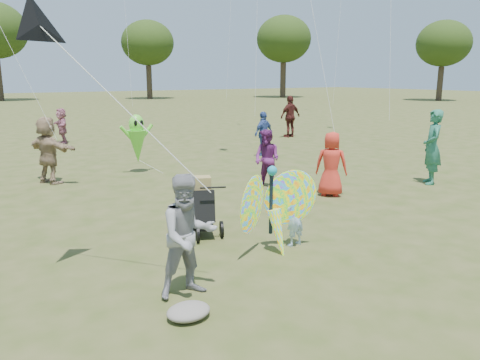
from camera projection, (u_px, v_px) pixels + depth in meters
name	position (u px, v px, depth m)	size (l,w,h in m)	color
ground	(305.00, 267.00, 7.09)	(160.00, 160.00, 0.00)	#51592B
child_girl	(295.00, 217.00, 7.89)	(0.37, 0.24, 1.02)	#ACCEF4
adult_man	(188.00, 236.00, 6.04)	(0.79, 0.62, 1.63)	gray
grey_bag	(188.00, 311.00, 5.59)	(0.54, 0.44, 0.17)	gray
crowd_a	(331.00, 164.00, 11.15)	(0.76, 0.49, 1.55)	red
crowd_c	(264.00, 134.00, 16.82)	(0.93, 0.39, 1.58)	#365095
crowd_d	(48.00, 150.00, 12.43)	(1.66, 0.53, 1.79)	#997C5E
crowd_e	(267.00, 159.00, 11.93)	(0.73, 0.57, 1.51)	#682264
crowd_f	(432.00, 147.00, 12.35)	(0.72, 0.47, 1.98)	#286C54
crowd_h	(290.00, 116.00, 21.80)	(1.13, 0.47, 1.93)	#461A17
crowd_j	(62.00, 126.00, 19.87)	(1.38, 0.44, 1.49)	#A86074
jogging_stroller	(199.00, 201.00, 8.46)	(0.76, 1.14, 1.09)	black
butterfly_kite	(274.00, 211.00, 7.52)	(1.74, 0.75, 1.65)	red
delta_kite_rig	(40.00, 27.00, 5.88)	(2.19, 1.59, 2.56)	black
alien_kite	(137.00, 141.00, 13.71)	(1.12, 0.69, 1.74)	#66E636
tree_line	(25.00, 32.00, 44.36)	(91.78, 33.60, 10.79)	#3A2D21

